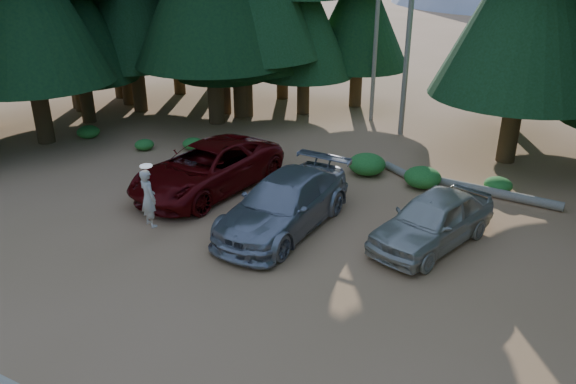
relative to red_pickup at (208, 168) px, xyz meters
name	(u,v)px	position (x,y,z in m)	size (l,w,h in m)	color
ground	(201,281)	(3.30, -5.03, -0.84)	(160.00, 160.00, 0.00)	#996F41
forest_belt_north	(387,129)	(3.30, 9.97, -0.84)	(36.00, 7.00, 22.00)	black
snag_back	(377,16)	(2.10, 10.97, 4.16)	(0.20, 0.20, 10.00)	#676152
red_pickup	(208,168)	(0.00, 0.00, 0.00)	(2.79, 6.04, 1.68)	#580708
silver_minivan_center	(284,204)	(3.78, -1.31, -0.02)	(2.28, 5.62, 1.63)	#919398
silver_minivan_right	(433,220)	(8.07, -0.19, -0.06)	(1.83, 4.56, 1.55)	#B9B6A4
frisbee_player	(148,198)	(0.57, -3.71, 0.46)	(0.76, 0.62, 1.89)	beige
log_left	(232,147)	(-1.60, 3.96, -0.71)	(0.27, 0.27, 3.73)	#676152
log_mid	(417,180)	(6.43, 4.04, -0.69)	(0.29, 0.29, 3.52)	#676152
log_right	(485,191)	(8.83, 4.15, -0.68)	(0.33, 0.33, 5.11)	#676152
shrub_far_left	(144,145)	(-4.92, 2.23, -0.62)	(0.81, 0.81, 0.45)	#1D621E
shrub_left	(193,144)	(-3.12, 3.26, -0.59)	(0.90, 0.90, 0.49)	#1D621E
shrub_center_left	(367,164)	(4.46, 4.10, -0.45)	(1.42, 1.42, 0.78)	#1D621E
shrub_center_right	(370,166)	(4.55, 4.18, -0.55)	(1.06, 1.06, 0.58)	#1D621E
shrub_right	(498,185)	(9.18, 4.64, -0.57)	(0.98, 0.98, 0.54)	#1D621E
shrub_far_right	(423,177)	(6.68, 3.85, -0.47)	(1.33, 1.33, 0.73)	#1D621E
shrub_edge_west	(88,132)	(-8.26, 2.29, -0.56)	(1.01, 1.01, 0.56)	#1D621E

